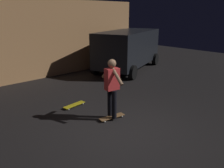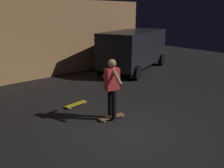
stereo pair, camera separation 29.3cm
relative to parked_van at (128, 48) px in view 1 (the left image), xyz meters
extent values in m
plane|color=black|center=(-4.99, -4.66, -1.16)|extent=(28.00, 28.00, 0.00)
cube|color=tan|center=(-4.05, 3.23, 0.60)|extent=(11.03, 3.66, 3.53)
cube|color=black|center=(-0.01, 0.00, 0.02)|extent=(4.97, 3.40, 1.70)
cube|color=black|center=(2.12, 0.80, 0.37)|extent=(0.67, 1.66, 0.64)
cylinder|color=black|center=(1.28, 1.54, -0.83)|extent=(0.70, 0.44, 0.66)
cylinder|color=black|center=(1.98, -0.31, -0.83)|extent=(0.70, 0.44, 0.66)
cylinder|color=black|center=(-2.00, 0.30, -0.83)|extent=(0.70, 0.44, 0.66)
cylinder|color=black|center=(-1.30, -1.55, -0.83)|extent=(0.70, 0.44, 0.66)
cube|color=olive|center=(-4.72, -3.92, -1.10)|extent=(0.80, 0.32, 0.02)
sphere|color=silver|center=(-4.41, -3.88, -1.13)|extent=(0.05, 0.05, 0.05)
sphere|color=silver|center=(-4.44, -4.05, -1.13)|extent=(0.05, 0.05, 0.05)
sphere|color=silver|center=(-5.01, -3.79, -1.13)|extent=(0.05, 0.05, 0.05)
sphere|color=silver|center=(-5.03, -3.95, -1.13)|extent=(0.05, 0.05, 0.05)
cube|color=gold|center=(-5.03, -2.43, -1.10)|extent=(0.80, 0.30, 0.02)
sphere|color=silver|center=(-4.74, -2.30, -1.13)|extent=(0.05, 0.05, 0.05)
sphere|color=silver|center=(-4.72, -2.47, -1.13)|extent=(0.05, 0.05, 0.05)
sphere|color=silver|center=(-5.34, -2.38, -1.13)|extent=(0.05, 0.05, 0.05)
sphere|color=silver|center=(-5.32, -2.55, -1.13)|extent=(0.05, 0.05, 0.05)
cylinder|color=black|center=(-4.71, -3.81, -0.68)|extent=(0.14, 0.14, 0.82)
cylinder|color=black|center=(-4.74, -4.02, -0.68)|extent=(0.14, 0.14, 0.82)
cube|color=red|center=(-4.72, -3.92, 0.03)|extent=(0.41, 0.28, 0.60)
sphere|color=#936B4C|center=(-4.72, -3.92, 0.46)|extent=(0.23, 0.23, 0.23)
cylinder|color=#936B4C|center=(-4.69, -3.70, 0.18)|extent=(0.17, 0.55, 0.46)
cylinder|color=#936B4C|center=(-4.76, -4.13, 0.18)|extent=(0.17, 0.55, 0.46)
camera|label=1|loc=(-8.70, -8.29, 1.75)|focal=36.28mm
camera|label=2|loc=(-8.48, -8.48, 1.75)|focal=36.28mm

